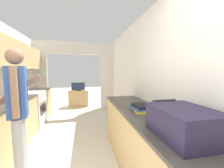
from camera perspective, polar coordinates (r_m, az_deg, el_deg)
wall_right at (r=2.49m, az=15.36°, el=0.56°), size 0.06×7.13×2.50m
wall_far_with_doorway at (r=5.20m, az=-15.12°, el=5.34°), size 3.19×0.06×2.50m
counter_left at (r=3.45m, az=-35.78°, el=-12.48°), size 0.62×3.50×0.90m
counter_right at (r=2.12m, az=13.16°, el=-22.92°), size 0.62×2.37×0.90m
range_oven at (r=4.23m, az=-30.81°, el=-8.94°), size 0.66×0.72×1.04m
person at (r=2.14m, az=-34.42°, el=-9.48°), size 0.55×0.43×1.73m
suitcase at (r=1.32m, az=27.47°, el=-13.95°), size 0.42×0.56×0.26m
book_stack at (r=1.97m, az=11.88°, el=-9.67°), size 0.24×0.33×0.08m
tv_cabinet at (r=5.89m, az=-13.75°, el=-5.72°), size 0.78×0.42×0.66m
television at (r=5.78m, az=-13.87°, el=-1.06°), size 0.53×0.16×0.32m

